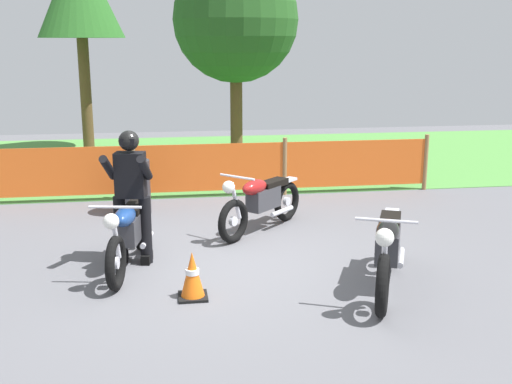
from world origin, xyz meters
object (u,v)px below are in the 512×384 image
motorcycle_lead (388,249)px  traffic_cone (192,276)px  motorcycle_third (261,201)px  motorcycle_trailing (129,232)px  rider_trailing (131,190)px  spare_drum (132,187)px

motorcycle_lead → traffic_cone: 2.19m
motorcycle_lead → motorcycle_third: bearing=-133.2°
motorcycle_third → motorcycle_trailing: bearing=-10.6°
rider_trailing → traffic_cone: size_ratio=3.19×
motorcycle_trailing → motorcycle_third: motorcycle_trailing is taller
motorcycle_lead → motorcycle_third: (-1.05, 2.42, -0.03)m
motorcycle_trailing → rider_trailing: (0.04, 0.22, 0.49)m
motorcycle_lead → motorcycle_trailing: (-2.89, 1.12, -0.02)m
motorcycle_lead → motorcycle_trailing: bearing=-88.0°
rider_trailing → spare_drum: size_ratio=1.92×
motorcycle_third → traffic_cone: size_ratio=2.81×
motorcycle_lead → motorcycle_trailing: size_ratio=0.99×
motorcycle_third → spare_drum: motorcycle_third is taller
spare_drum → motorcycle_third: bearing=-33.6°
motorcycle_trailing → spare_drum: bearing=-168.1°
motorcycle_trailing → spare_drum: size_ratio=2.28×
motorcycle_trailing → motorcycle_third: size_ratio=1.35×
motorcycle_trailing → spare_drum: motorcycle_trailing is taller
motorcycle_lead → motorcycle_trailing: 3.10m
spare_drum → motorcycle_lead: bearing=-51.2°
motorcycle_third → traffic_cone: (-1.13, -2.33, -0.20)m
spare_drum → traffic_cone: bearing=-77.7°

